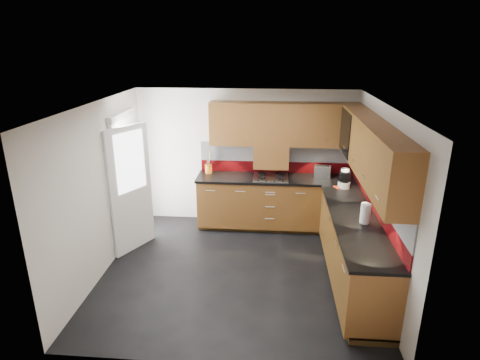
# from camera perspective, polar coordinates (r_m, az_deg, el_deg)

# --- Properties ---
(room) EXTENTS (4.00, 3.80, 2.64)m
(room) POSITION_cam_1_polar(r_m,az_deg,el_deg) (5.33, -0.49, 1.03)
(room) COLOR black
(base_cabinets) EXTENTS (2.70, 3.20, 0.95)m
(base_cabinets) POSITION_cam_1_polar(r_m,az_deg,el_deg) (6.40, 9.75, -6.29)
(base_cabinets) COLOR brown
(base_cabinets) RESTS_ON room
(countertop) EXTENTS (2.72, 3.22, 0.04)m
(countertop) POSITION_cam_1_polar(r_m,az_deg,el_deg) (6.19, 9.88, -2.31)
(countertop) COLOR black
(countertop) RESTS_ON base_cabinets
(backsplash) EXTENTS (2.70, 3.20, 0.54)m
(backsplash) POSITION_cam_1_polar(r_m,az_deg,el_deg) (6.33, 11.88, 0.83)
(backsplash) COLOR maroon
(backsplash) RESTS_ON countertop
(upper_cabinets) EXTENTS (2.50, 3.20, 0.72)m
(upper_cabinets) POSITION_cam_1_polar(r_m,az_deg,el_deg) (6.02, 12.00, 6.09)
(upper_cabinets) COLOR brown
(upper_cabinets) RESTS_ON room
(extractor_hood) EXTENTS (0.60, 0.33, 0.40)m
(extractor_hood) POSITION_cam_1_polar(r_m,az_deg,el_deg) (6.93, 4.46, 3.41)
(extractor_hood) COLOR brown
(extractor_hood) RESTS_ON room
(glass_cabinet) EXTENTS (0.32, 0.80, 0.66)m
(glass_cabinet) POSITION_cam_1_polar(r_m,az_deg,el_deg) (6.36, 16.04, 6.71)
(glass_cabinet) COLOR black
(glass_cabinet) RESTS_ON room
(back_door) EXTENTS (0.42, 1.19, 2.04)m
(back_door) POSITION_cam_1_polar(r_m,az_deg,el_deg) (6.56, -15.54, -0.44)
(back_door) COLOR white
(back_door) RESTS_ON room
(gas_hob) EXTENTS (0.59, 0.52, 0.05)m
(gas_hob) POSITION_cam_1_polar(r_m,az_deg,el_deg) (6.87, 4.38, 0.43)
(gas_hob) COLOR silver
(gas_hob) RESTS_ON countertop
(utensil_pot) EXTENTS (0.12, 0.12, 0.43)m
(utensil_pot) POSITION_cam_1_polar(r_m,az_deg,el_deg) (7.10, -4.50, 1.75)
(utensil_pot) COLOR orange
(utensil_pot) RESTS_ON countertop
(toaster) EXTENTS (0.30, 0.21, 0.20)m
(toaster) POSITION_cam_1_polar(r_m,az_deg,el_deg) (7.03, 11.64, 1.21)
(toaster) COLOR silver
(toaster) RESTS_ON countertop
(food_processor) EXTENTS (0.19, 0.19, 0.32)m
(food_processor) POSITION_cam_1_polar(r_m,az_deg,el_deg) (6.56, 14.62, 0.13)
(food_processor) COLOR white
(food_processor) RESTS_ON countertop
(paper_towel) EXTENTS (0.15, 0.15, 0.26)m
(paper_towel) POSITION_cam_1_polar(r_m,az_deg,el_deg) (5.39, 17.38, -4.55)
(paper_towel) COLOR white
(paper_towel) RESTS_ON countertop
(orange_cloth) EXTENTS (0.19, 0.18, 0.02)m
(orange_cloth) POSITION_cam_1_polar(r_m,az_deg,el_deg) (6.60, 13.95, -0.98)
(orange_cloth) COLOR red
(orange_cloth) RESTS_ON countertop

